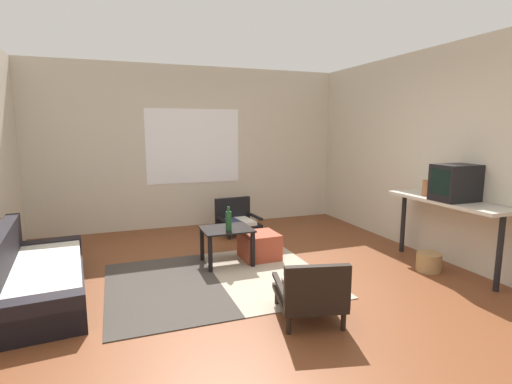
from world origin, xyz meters
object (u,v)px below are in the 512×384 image
(couch, at_px, (34,277))
(glass_bottle, at_px, (229,221))
(coffee_table, at_px, (227,236))
(console_shelf, at_px, (447,207))
(ottoman_orange, at_px, (259,246))
(armchair_striped_foreground, at_px, (311,292))
(clay_vase, at_px, (431,187))
(crt_television, at_px, (455,183))
(wicker_basket, at_px, (429,262))
(armchair_by_window, at_px, (237,218))

(couch, distance_m, glass_bottle, 2.10)
(coffee_table, height_order, console_shelf, console_shelf)
(ottoman_orange, xyz_separation_m, glass_bottle, (-0.45, -0.16, 0.41))
(coffee_table, relative_size, console_shelf, 0.40)
(armchair_striped_foreground, xyz_separation_m, clay_vase, (2.11, 0.87, 0.69))
(couch, xyz_separation_m, crt_television, (4.46, -0.86, 0.84))
(console_shelf, xyz_separation_m, glass_bottle, (-2.40, 0.94, -0.17))
(clay_vase, bearing_deg, wicker_basket, -128.52)
(couch, bearing_deg, coffee_table, 8.02)
(glass_bottle, bearing_deg, clay_vase, -15.72)
(console_shelf, height_order, glass_bottle, console_shelf)
(wicker_basket, bearing_deg, clay_vase, 51.48)
(armchair_striped_foreground, distance_m, crt_television, 2.31)
(armchair_striped_foreground, relative_size, clay_vase, 2.40)
(armchair_by_window, distance_m, clay_vase, 2.93)
(couch, relative_size, wicker_basket, 7.18)
(couch, xyz_separation_m, ottoman_orange, (2.51, 0.34, -0.04))
(coffee_table, relative_size, wicker_basket, 2.14)
(armchair_by_window, relative_size, ottoman_orange, 1.44)
(clay_vase, bearing_deg, armchair_striped_foreground, -157.60)
(armchair_by_window, distance_m, wicker_basket, 2.93)
(couch, relative_size, glass_bottle, 6.91)
(coffee_table, relative_size, glass_bottle, 2.06)
(crt_television, bearing_deg, coffee_table, 154.33)
(crt_television, bearing_deg, armchair_striped_foreground, -166.40)
(ottoman_orange, bearing_deg, couch, -172.34)
(clay_vase, bearing_deg, coffee_table, 161.78)
(armchair_by_window, height_order, wicker_basket, armchair_by_window)
(coffee_table, distance_m, crt_television, 2.74)
(crt_television, bearing_deg, clay_vase, 89.50)
(armchair_by_window, height_order, clay_vase, clay_vase)
(couch, height_order, armchair_by_window, couch)
(coffee_table, xyz_separation_m, glass_bottle, (-0.01, -0.11, 0.22))
(console_shelf, height_order, clay_vase, clay_vase)
(couch, xyz_separation_m, glass_bottle, (2.06, 0.18, 0.37))
(armchair_striped_foreground, relative_size, crt_television, 1.60)
(wicker_basket, bearing_deg, armchair_striped_foreground, -162.43)
(coffee_table, height_order, crt_television, crt_television)
(ottoman_orange, relative_size, wicker_basket, 1.62)
(coffee_table, xyz_separation_m, wicker_basket, (2.18, -1.06, -0.25))
(crt_television, bearing_deg, console_shelf, 88.07)
(console_shelf, distance_m, wicker_basket, 0.68)
(armchair_striped_foreground, distance_m, clay_vase, 2.39)
(armchair_striped_foreground, relative_size, wicker_basket, 2.61)
(couch, distance_m, ottoman_orange, 2.54)
(armchair_by_window, height_order, console_shelf, console_shelf)
(ottoman_orange, xyz_separation_m, console_shelf, (1.94, -1.10, 0.59))
(crt_television, relative_size, clay_vase, 1.50)
(couch, height_order, glass_bottle, glass_bottle)
(console_shelf, xyz_separation_m, wicker_basket, (-0.22, -0.00, -0.65))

